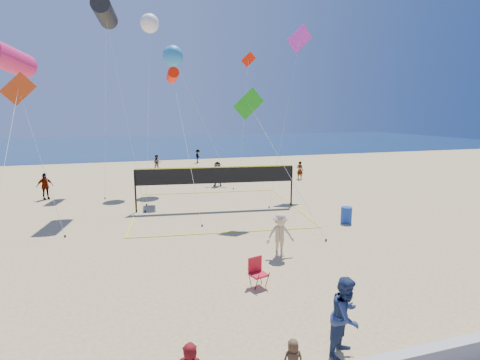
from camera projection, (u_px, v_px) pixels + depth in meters
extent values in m
plane|color=#D6BD78|center=(252.00, 323.00, 10.24)|extent=(120.00, 120.00, 0.00)
cube|color=navy|center=(143.00, 144.00, 68.56)|extent=(140.00, 50.00, 0.03)
imported|color=brown|center=(293.00, 360.00, 7.13)|extent=(0.44, 0.30, 0.85)
imported|color=navy|center=(346.00, 316.00, 8.81)|extent=(1.19, 1.14, 1.93)
imported|color=#D1B48B|center=(280.00, 235.00, 14.89)|extent=(1.18, 0.72, 1.78)
imported|color=gray|center=(45.00, 186.00, 24.78)|extent=(1.12, 0.86, 1.77)
imported|color=gray|center=(218.00, 174.00, 29.31)|extent=(1.87, 1.14, 1.92)
imported|color=gray|center=(300.00, 170.00, 32.40)|extent=(0.67, 0.67, 1.56)
imported|color=gray|center=(157.00, 163.00, 37.09)|extent=(0.83, 0.68, 1.58)
imported|color=gray|center=(198.00, 156.00, 42.98)|extent=(0.96, 1.14, 1.53)
cube|color=red|center=(259.00, 275.00, 12.30)|extent=(0.64, 0.61, 0.06)
cube|color=red|center=(255.00, 264.00, 12.43)|extent=(0.52, 0.19, 0.53)
cylinder|color=black|center=(257.00, 284.00, 12.07)|extent=(0.10, 0.27, 0.69)
cylinder|color=black|center=(250.00, 279.00, 12.38)|extent=(0.10, 0.27, 0.69)
cylinder|color=black|center=(267.00, 281.00, 12.29)|extent=(0.10, 0.27, 0.69)
cylinder|color=black|center=(260.00, 277.00, 12.61)|extent=(0.10, 0.27, 0.69)
cylinder|color=#183B9D|center=(346.00, 215.00, 19.51)|extent=(0.69, 0.69, 0.85)
cylinder|color=black|center=(135.00, 191.00, 21.46)|extent=(0.10, 0.10, 2.49)
cylinder|color=black|center=(291.00, 186.00, 23.06)|extent=(0.10, 0.10, 2.49)
cube|color=black|center=(216.00, 176.00, 22.12)|extent=(9.27, 1.16, 0.93)
cube|color=#FFF71A|center=(216.00, 167.00, 22.03)|extent=(9.27, 1.17, 0.06)
cube|color=#FFF71A|center=(227.00, 233.00, 17.95)|extent=(9.47, 1.22, 0.02)
cube|color=#FFF71A|center=(209.00, 193.00, 27.00)|extent=(9.47, 1.22, 0.02)
cylinder|color=#E12165|center=(9.00, 59.00, 17.68)|extent=(2.04, 3.02, 1.53)
cylinder|color=silver|center=(37.00, 147.00, 17.49)|extent=(2.18, 2.62, 8.14)
cylinder|color=black|center=(65.00, 236.00, 17.31)|extent=(0.08, 0.08, 0.10)
cylinder|color=black|center=(105.00, 12.00, 21.96)|extent=(1.48, 2.77, 1.44)
cylinder|color=silver|center=(125.00, 111.00, 21.84)|extent=(1.68, 2.95, 11.46)
cylinder|color=black|center=(145.00, 211.00, 21.71)|extent=(0.08, 0.08, 0.10)
cylinder|color=#FF1D03|center=(173.00, 75.00, 24.66)|extent=(0.77, 1.73, 0.93)
cylinder|color=silver|center=(185.00, 141.00, 21.80)|extent=(0.30, 7.70, 8.08)
cylinder|color=black|center=(202.00, 226.00, 18.94)|extent=(0.08, 0.08, 0.10)
cube|color=#BD3A11|center=(18.00, 89.00, 17.48)|extent=(1.57, 0.24, 1.56)
cylinder|color=silver|center=(3.00, 173.00, 14.20)|extent=(0.30, 8.34, 6.74)
cube|color=#1D9A19|center=(249.00, 104.00, 19.53)|extent=(1.72, 0.27, 1.69)
cylinder|color=silver|center=(284.00, 167.00, 18.15)|extent=(2.13, 4.74, 6.11)
cylinder|color=black|center=(326.00, 240.00, 16.77)|extent=(0.08, 0.08, 0.10)
cube|color=#DC35CB|center=(300.00, 39.00, 26.23)|extent=(2.03, 0.26, 2.01)
cylinder|color=silver|center=(286.00, 117.00, 24.42)|extent=(4.00, 4.68, 10.76)
cylinder|color=black|center=(269.00, 207.00, 22.60)|extent=(0.08, 0.08, 0.10)
sphere|color=white|center=(150.00, 23.00, 27.41)|extent=(1.52, 1.52, 1.36)
cylinder|color=silver|center=(148.00, 107.00, 25.35)|extent=(1.11, 6.33, 12.11)
cylinder|color=black|center=(147.00, 205.00, 23.29)|extent=(0.08, 0.08, 0.10)
sphere|color=#2784CC|center=(173.00, 56.00, 27.67)|extent=(1.88, 1.88, 1.50)
cylinder|color=silver|center=(203.00, 123.00, 27.92)|extent=(3.93, 2.53, 9.80)
cylinder|color=black|center=(233.00, 189.00, 28.17)|extent=(0.08, 0.08, 0.10)
cylinder|color=silver|center=(106.00, 87.00, 26.59)|extent=(0.73, 5.90, 14.85)
cylinder|color=black|center=(105.00, 198.00, 25.04)|extent=(0.08, 0.08, 0.10)
cube|color=#FF1D03|center=(248.00, 59.00, 34.23)|extent=(1.39, 0.26, 1.39)
cylinder|color=silver|center=(244.00, 118.00, 32.61)|extent=(2.34, 4.72, 10.46)
cylinder|color=black|center=(239.00, 182.00, 30.98)|extent=(0.08, 0.08, 0.10)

